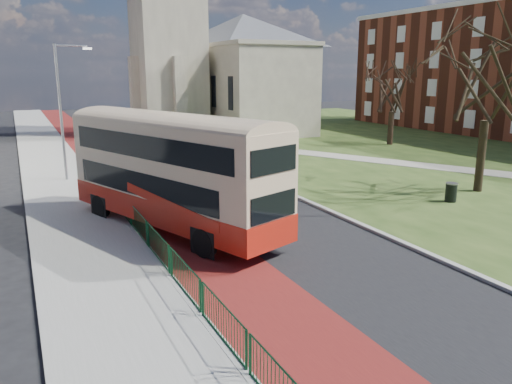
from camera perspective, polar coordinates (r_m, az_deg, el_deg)
ground at (r=16.94m, az=0.93°, el=-9.18°), size 160.00×160.00×0.00m
road_carriageway at (r=35.61m, az=-11.47°, el=2.75°), size 9.00×120.00×0.01m
bus_lane at (r=35.06m, az=-15.74°, el=2.34°), size 3.40×120.00×0.01m
pavement_west at (r=34.62m, az=-21.94°, el=1.81°), size 4.00×120.00×0.12m
kerb_west at (r=34.79m, az=-18.66°, el=2.15°), size 0.25×120.00×0.13m
kerb_east at (r=38.81m, az=-5.63°, el=3.93°), size 0.25×80.00×0.13m
grass_green at (r=49.25m, az=16.74°, el=5.43°), size 40.00×80.00×0.04m
footpath at (r=36.69m, az=22.34°, el=2.39°), size 18.84×32.82×0.03m
pedestrian_railing at (r=19.36m, az=-12.35°, el=-4.79°), size 0.07×24.00×1.12m
gothic_church at (r=55.90m, az=-5.40°, el=20.33°), size 16.38×18.00×40.00m
streetlamp at (r=32.11m, az=-21.21°, el=9.21°), size 2.13×0.18×8.00m
bus at (r=20.94m, az=-9.69°, el=2.82°), size 6.48×11.55×4.75m
winter_tree_near at (r=29.88m, az=25.29°, el=13.30°), size 7.49×7.49×10.12m
winter_tree_far at (r=47.03m, az=15.43°, el=11.68°), size 6.75×6.75×7.67m
litter_bin at (r=27.44m, az=21.40°, el=-0.02°), size 0.65×0.65×0.98m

